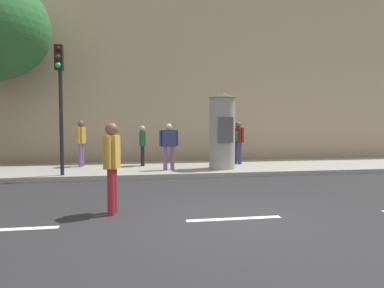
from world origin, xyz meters
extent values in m
plane|color=#232326|center=(0.00, 0.00, 0.00)|extent=(80.00, 80.00, 0.00)
cube|color=gray|center=(0.00, 7.00, 0.07)|extent=(36.00, 4.00, 0.15)
cube|color=silver|center=(-4.00, 0.00, 0.00)|extent=(1.80, 0.16, 0.01)
cube|color=silver|center=(0.00, 0.00, 0.00)|extent=(1.80, 0.16, 0.01)
cube|color=tan|center=(0.00, 12.00, 4.40)|extent=(36.00, 5.00, 8.80)
cylinder|color=black|center=(-3.99, 5.35, 1.77)|extent=(0.12, 0.12, 3.24)
cube|color=black|center=(-3.99, 5.17, 3.76)|extent=(0.24, 0.24, 0.75)
sphere|color=#390605|center=(-3.99, 5.04, 4.00)|extent=(0.16, 0.16, 0.16)
sphere|color=#3C2906|center=(-3.99, 5.04, 3.76)|extent=(0.16, 0.16, 0.16)
sphere|color=green|center=(-3.99, 5.04, 3.52)|extent=(0.16, 0.16, 0.16)
cylinder|color=gray|center=(1.37, 6.12, 1.42)|extent=(0.92, 0.92, 2.54)
cone|color=#334C33|center=(1.37, 6.12, 2.79)|extent=(1.01, 1.01, 0.20)
cube|color=#4C4C51|center=(1.37, 5.65, 1.55)|extent=(0.55, 0.02, 0.90)
cylinder|color=maroon|center=(-2.22, 0.86, 0.45)|extent=(0.14, 0.14, 0.90)
cylinder|color=maroon|center=(-2.26, 0.66, 0.45)|extent=(0.14, 0.14, 0.90)
cube|color=#B78C33|center=(-2.24, 0.76, 1.22)|extent=(0.32, 0.46, 0.64)
cylinder|color=#B78C33|center=(-2.19, 1.01, 1.22)|extent=(0.09, 0.09, 0.61)
cylinder|color=#B78C33|center=(-2.29, 0.51, 1.22)|extent=(0.09, 0.09, 0.61)
sphere|color=brown|center=(-2.24, 0.76, 1.66)|extent=(0.24, 0.24, 0.24)
cylinder|color=#724C84|center=(-3.72, 7.51, 0.59)|extent=(0.14, 0.14, 0.87)
cylinder|color=#724C84|center=(-3.68, 7.70, 0.59)|extent=(0.14, 0.14, 0.87)
cube|color=#B78C33|center=(-3.70, 7.60, 1.33)|extent=(0.32, 0.44, 0.62)
cylinder|color=#B78C33|center=(-3.75, 7.36, 1.33)|extent=(0.09, 0.09, 0.59)
cylinder|color=#B78C33|center=(-3.64, 7.84, 1.33)|extent=(0.09, 0.09, 0.59)
sphere|color=brown|center=(-3.70, 7.60, 1.76)|extent=(0.24, 0.24, 0.24)
cylinder|color=navy|center=(2.32, 7.54, 0.58)|extent=(0.14, 0.14, 0.86)
cylinder|color=navy|center=(2.43, 7.36, 0.58)|extent=(0.14, 0.14, 0.86)
cube|color=maroon|center=(2.38, 7.45, 1.31)|extent=(0.42, 0.48, 0.61)
cylinder|color=maroon|center=(2.25, 7.67, 1.31)|extent=(0.09, 0.09, 0.58)
cylinder|color=maroon|center=(2.50, 7.23, 1.31)|extent=(0.09, 0.09, 0.58)
sphere|color=brown|center=(2.38, 7.45, 1.73)|extent=(0.23, 0.23, 0.23)
cube|color=#1E5938|center=(2.22, 7.36, 1.28)|extent=(0.28, 0.32, 0.36)
cylinder|color=#724C84|center=(-0.68, 6.05, 0.56)|extent=(0.14, 0.14, 0.82)
cylinder|color=#724C84|center=(-0.43, 6.06, 0.56)|extent=(0.14, 0.14, 0.82)
cube|color=navy|center=(-0.56, 6.05, 1.26)|extent=(0.51, 0.27, 0.58)
cylinder|color=navy|center=(-0.85, 6.04, 1.26)|extent=(0.09, 0.09, 0.55)
cylinder|color=navy|center=(-0.26, 6.07, 1.26)|extent=(0.09, 0.09, 0.55)
sphere|color=beige|center=(-0.56, 6.05, 1.66)|extent=(0.22, 0.22, 0.22)
cylinder|color=black|center=(-1.41, 7.57, 0.54)|extent=(0.14, 0.14, 0.78)
cylinder|color=black|center=(-1.42, 7.37, 0.54)|extent=(0.14, 0.14, 0.78)
cube|color=#1E5938|center=(-1.42, 7.47, 1.20)|extent=(0.26, 0.41, 0.55)
cylinder|color=#1E5938|center=(-1.40, 7.71, 1.20)|extent=(0.09, 0.09, 0.52)
cylinder|color=#1E5938|center=(-1.43, 7.22, 1.20)|extent=(0.09, 0.09, 0.52)
sphere|color=tan|center=(-1.42, 7.47, 1.58)|extent=(0.21, 0.21, 0.21)
camera|label=1|loc=(-1.89, -6.30, 1.76)|focal=33.45mm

